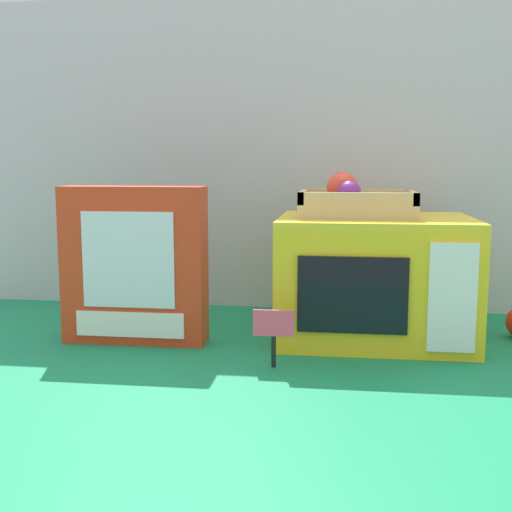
% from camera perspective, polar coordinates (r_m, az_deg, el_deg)
% --- Properties ---
extents(ground_plane, '(1.70, 1.70, 0.00)m').
position_cam_1_polar(ground_plane, '(1.29, 0.89, -7.42)').
color(ground_plane, '#147A4C').
rests_on(ground_plane, ground).
extents(display_back_panel, '(1.61, 0.03, 0.73)m').
position_cam_1_polar(display_back_panel, '(1.56, 2.31, 8.83)').
color(display_back_panel, '#B7BABF').
rests_on(display_back_panel, ground).
extents(toy_microwave, '(0.37, 0.30, 0.24)m').
position_cam_1_polar(toy_microwave, '(1.31, 10.34, -1.89)').
color(toy_microwave, yellow).
rests_on(toy_microwave, ground).
extents(food_groups_crate, '(0.22, 0.16, 0.09)m').
position_cam_1_polar(food_groups_crate, '(1.29, 8.61, 4.55)').
color(food_groups_crate, tan).
rests_on(food_groups_crate, toy_microwave).
extents(cookie_set_box, '(0.28, 0.07, 0.30)m').
position_cam_1_polar(cookie_set_box, '(1.27, -10.63, -0.80)').
color(cookie_set_box, red).
rests_on(cookie_set_box, ground).
extents(price_sign, '(0.07, 0.01, 0.10)m').
position_cam_1_polar(price_sign, '(1.11, 1.55, -6.44)').
color(price_sign, black).
rests_on(price_sign, ground).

